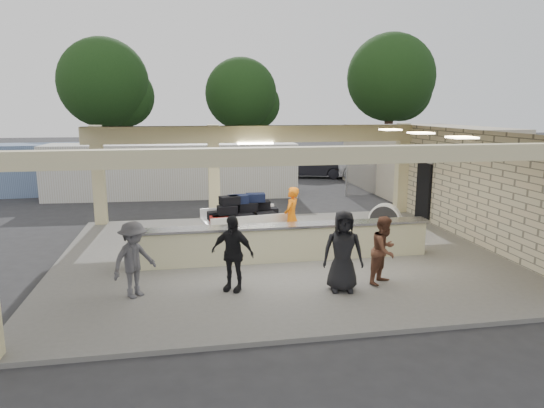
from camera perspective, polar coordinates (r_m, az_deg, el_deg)
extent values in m
plane|color=#28272A|center=(13.69, 0.85, -6.35)|extent=(120.00, 120.00, 0.00)
cube|color=#63605B|center=(13.67, 0.85, -6.15)|extent=(12.00, 10.00, 0.10)
cube|color=beige|center=(13.06, 0.90, 8.45)|extent=(12.00, 10.00, 0.02)
cube|color=#BFB696|center=(15.56, 23.12, 1.52)|extent=(0.02, 10.00, 3.50)
cube|color=black|center=(18.34, 17.39, 1.37)|extent=(0.10, 0.95, 2.10)
cube|color=beige|center=(17.75, -2.09, 8.23)|extent=(12.00, 0.50, 0.60)
cube|color=beige|center=(8.38, 7.32, 5.72)|extent=(12.00, 0.30, 0.30)
cube|color=beige|center=(17.96, -19.73, 3.12)|extent=(0.40, 0.40, 3.50)
cube|color=beige|center=(17.74, -6.86, 3.61)|extent=(0.40, 0.40, 3.50)
cube|color=beige|center=(19.61, 15.00, 4.04)|extent=(0.40, 0.40, 3.50)
cube|color=white|center=(17.53, -1.96, 7.14)|extent=(1.30, 0.12, 0.06)
cube|color=#FFEABF|center=(15.65, 13.74, 8.49)|extent=(0.55, 0.55, 0.04)
cube|color=#FFEABF|center=(13.84, 17.10, 7.99)|extent=(0.55, 0.55, 0.04)
cube|color=#FFEABF|center=(12.10, 21.43, 7.31)|extent=(0.55, 0.55, 0.04)
cube|color=beige|center=(13.06, 1.28, -4.70)|extent=(8.00, 0.50, 0.90)
cube|color=#B7B7BC|center=(12.93, 1.29, -2.57)|extent=(8.20, 0.58, 0.06)
cube|color=white|center=(14.96, -3.25, -2.09)|extent=(2.67, 1.86, 0.12)
cylinder|color=black|center=(14.31, -6.40, -4.39)|extent=(0.18, 0.41, 0.39)
cylinder|color=black|center=(15.33, -7.34, -3.35)|extent=(0.18, 0.41, 0.39)
cylinder|color=black|center=(14.86, 1.01, -3.73)|extent=(0.18, 0.41, 0.39)
cylinder|color=black|center=(15.84, -0.38, -2.77)|extent=(0.18, 0.41, 0.39)
cube|color=white|center=(15.60, -4.03, -0.80)|extent=(2.43, 0.45, 0.29)
cube|color=white|center=(14.23, -2.41, -1.97)|extent=(2.43, 0.45, 0.29)
cube|color=black|center=(14.44, -5.92, -1.86)|extent=(0.62, 0.46, 0.26)
cube|color=black|center=(14.61, -3.30, -1.66)|extent=(0.62, 0.46, 0.26)
cube|color=black|center=(14.82, -0.75, -1.46)|extent=(0.62, 0.46, 0.26)
cube|color=black|center=(15.00, -6.46, -1.38)|extent=(0.62, 0.46, 0.26)
cube|color=black|center=(15.17, -3.93, -1.19)|extent=(0.62, 0.46, 0.26)
cube|color=black|center=(15.36, -1.46, -1.01)|extent=(0.62, 0.46, 0.26)
cube|color=black|center=(14.52, -5.28, -0.70)|extent=(0.62, 0.46, 0.26)
cube|color=black|center=(14.89, -2.91, -0.37)|extent=(0.62, 0.46, 0.26)
cube|color=black|center=(15.22, -1.35, -0.10)|extent=(0.62, 0.46, 0.26)
cube|color=black|center=(15.03, -5.02, -0.28)|extent=(0.62, 0.46, 0.26)
cube|color=black|center=(14.75, -4.01, 0.56)|extent=(0.62, 0.46, 0.26)
cube|color=black|center=(15.01, -1.95, 0.77)|extent=(0.62, 0.46, 0.26)
cube|color=#590F0C|center=(14.32, -6.20, -1.98)|extent=(0.62, 0.46, 0.26)
cube|color=black|center=(15.45, -0.42, -0.93)|extent=(0.62, 0.46, 0.26)
cube|color=black|center=(15.23, -3.69, -0.11)|extent=(0.62, 0.46, 0.26)
cube|color=black|center=(14.59, -5.02, 0.42)|extent=(0.62, 0.46, 0.26)
cylinder|color=white|center=(15.62, 13.13, -1.75)|extent=(1.00, 0.82, 0.98)
cylinder|color=black|center=(15.62, 13.13, -1.75)|extent=(0.93, 0.80, 0.88)
cube|color=white|center=(15.60, 11.95, -3.37)|extent=(0.07, 0.55, 0.33)
cube|color=white|center=(15.86, 14.15, -3.23)|extent=(0.07, 0.55, 0.33)
imported|color=orange|center=(14.29, 2.31, -1.50)|extent=(0.64, 0.73, 1.77)
imported|color=brown|center=(11.59, 13.07, -5.29)|extent=(0.82, 0.76, 1.60)
imported|color=black|center=(10.87, -4.69, -5.79)|extent=(1.06, 0.82, 1.73)
imported|color=#4B4B50|center=(10.89, -15.92, -6.31)|extent=(1.04, 1.03, 1.68)
imported|color=black|center=(10.92, 8.35, -5.50)|extent=(0.95, 0.53, 1.83)
imported|color=white|center=(28.95, 13.35, 4.31)|extent=(5.98, 4.47, 1.54)
imported|color=white|center=(29.36, 16.94, 3.97)|extent=(4.35, 2.59, 1.29)
imported|color=black|center=(29.23, 4.90, 4.48)|extent=(4.41, 2.59, 1.39)
cube|color=silver|center=(23.29, -11.52, 3.92)|extent=(11.61, 2.95, 2.49)
cube|color=#6C85AC|center=(26.25, -27.35, 3.62)|extent=(9.42, 2.74, 2.42)
cylinder|color=gray|center=(23.27, 8.74, 3.40)|extent=(0.06, 0.06, 2.00)
cylinder|color=gray|center=(23.99, 13.27, 3.46)|extent=(0.06, 0.06, 2.00)
cylinder|color=gray|center=(24.85, 17.51, 3.50)|extent=(0.06, 0.06, 2.00)
cylinder|color=gray|center=(25.84, 21.45, 3.52)|extent=(0.06, 0.06, 2.00)
cylinder|color=gray|center=(26.94, 25.09, 3.53)|extent=(0.06, 0.06, 2.00)
cylinder|color=gray|center=(28.14, 28.43, 3.52)|extent=(0.06, 0.06, 2.00)
cube|color=gray|center=(25.84, 21.45, 3.52)|extent=(12.00, 0.02, 2.00)
cylinder|color=gray|center=(25.74, 21.62, 5.73)|extent=(12.00, 0.05, 0.05)
cylinder|color=#382619|center=(37.26, -18.85, 7.79)|extent=(0.70, 0.70, 4.50)
sphere|color=black|center=(37.25, -19.21, 13.32)|extent=(6.30, 6.30, 6.30)
sphere|color=black|center=(37.65, -17.13, 12.04)|extent=(4.50, 4.50, 4.50)
cylinder|color=#382619|center=(39.12, -3.61, 8.14)|extent=(0.70, 0.70, 4.00)
sphere|color=black|center=(39.08, -3.67, 12.83)|extent=(5.60, 5.60, 5.60)
sphere|color=black|center=(39.81, -2.00, 11.67)|extent=(4.00, 4.00, 4.00)
cylinder|color=#382619|center=(41.28, 13.54, 8.71)|extent=(0.70, 0.70, 5.00)
sphere|color=black|center=(41.32, 13.80, 14.26)|extent=(7.00, 7.00, 7.00)
sphere|color=black|center=(42.31, 14.92, 12.77)|extent=(5.00, 5.00, 5.00)
cube|color=beige|center=(25.90, 17.56, 5.13)|extent=(6.00, 8.00, 3.20)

